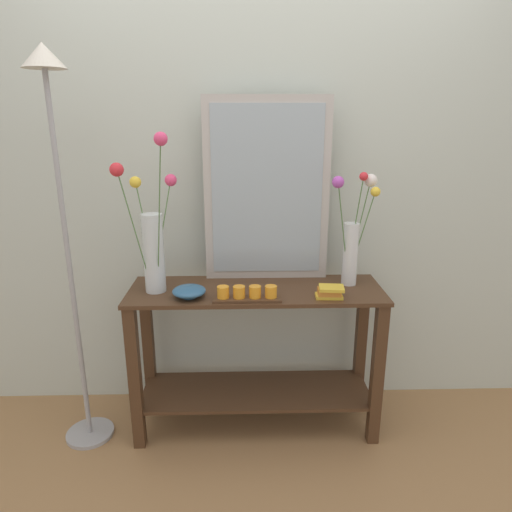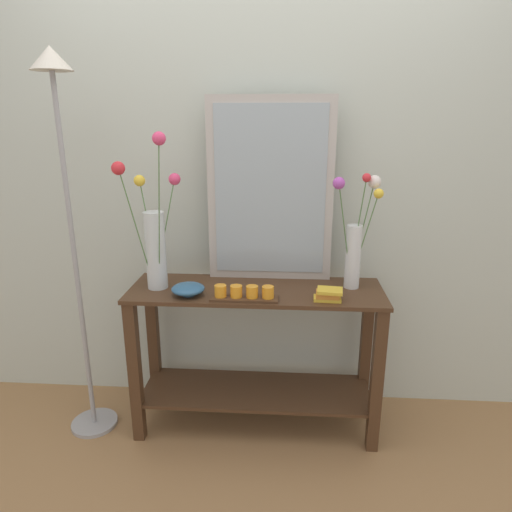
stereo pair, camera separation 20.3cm
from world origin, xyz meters
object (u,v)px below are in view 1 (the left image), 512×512
at_px(vase_right, 353,237).
at_px(book_stack, 330,292).
at_px(candle_tray, 247,294).
at_px(floor_lamp, 60,193).
at_px(tall_vase_left, 152,240).
at_px(console_table, 256,345).
at_px(decorative_bowl, 189,291).
at_px(mirror_leaning, 267,191).

distance_m(vase_right, book_stack, 0.31).
bearing_deg(candle_tray, floor_lamp, 175.79).
bearing_deg(book_stack, tall_vase_left, 172.72).
bearing_deg(console_table, floor_lamp, -174.78).
xyz_separation_m(decorative_bowl, book_stack, (0.66, -0.02, -0.00)).
distance_m(tall_vase_left, book_stack, 0.87).
bearing_deg(floor_lamp, decorative_bowl, -2.47).
distance_m(vase_right, decorative_bowl, 0.84).
relative_size(console_table, decorative_bowl, 7.95).
bearing_deg(decorative_bowl, candle_tray, -7.70).
bearing_deg(floor_lamp, book_stack, -2.09).
xyz_separation_m(console_table, candle_tray, (-0.05, -0.14, 0.34)).
xyz_separation_m(tall_vase_left, candle_tray, (0.45, -0.12, -0.23)).
distance_m(mirror_leaning, decorative_bowl, 0.63).
bearing_deg(decorative_bowl, console_table, 17.99).
distance_m(mirror_leaning, floor_lamp, 0.96).
height_order(vase_right, floor_lamp, floor_lamp).
height_order(mirror_leaning, book_stack, mirror_leaning).
bearing_deg(console_table, book_stack, -19.79).
xyz_separation_m(tall_vase_left, floor_lamp, (-0.38, -0.06, 0.23)).
bearing_deg(candle_tray, vase_right, 19.86).
bearing_deg(book_stack, candle_tray, -177.60).
bearing_deg(mirror_leaning, book_stack, -46.01).
bearing_deg(tall_vase_left, candle_tray, -15.45).
xyz_separation_m(vase_right, candle_tray, (-0.53, -0.19, -0.22)).
bearing_deg(mirror_leaning, floor_lamp, -164.93).
bearing_deg(console_table, candle_tray, -108.01).
relative_size(candle_tray, book_stack, 2.32).
height_order(console_table, vase_right, vase_right).
bearing_deg(mirror_leaning, candle_tray, -108.68).
xyz_separation_m(console_table, book_stack, (0.34, -0.12, 0.34)).
distance_m(console_table, vase_right, 0.73).
xyz_separation_m(mirror_leaning, book_stack, (0.28, -0.29, -0.43)).
bearing_deg(vase_right, tall_vase_left, -176.07).
relative_size(console_table, tall_vase_left, 1.66).
bearing_deg(decorative_bowl, vase_right, 10.85).
bearing_deg(console_table, tall_vase_left, -178.00).
xyz_separation_m(decorative_bowl, floor_lamp, (-0.55, 0.02, 0.46)).
bearing_deg(mirror_leaning, decorative_bowl, -144.03).
height_order(tall_vase_left, decorative_bowl, tall_vase_left).
bearing_deg(tall_vase_left, console_table, 2.00).
xyz_separation_m(mirror_leaning, vase_right, (0.42, -0.12, -0.21)).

